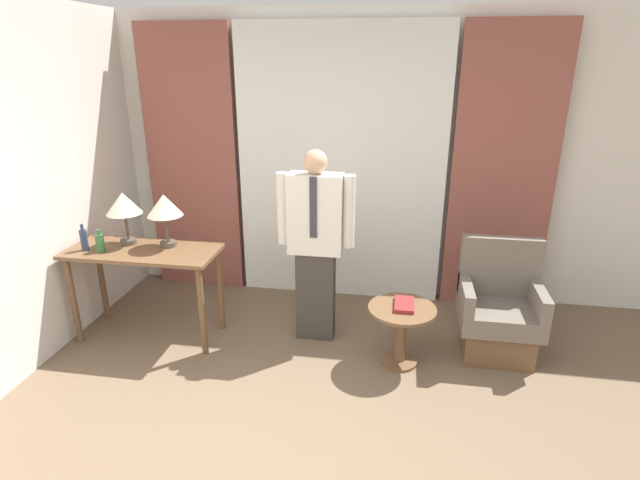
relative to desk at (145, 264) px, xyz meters
The scene contains 13 objects.
wall_back 2.04m from the desk, 39.40° to the left, with size 10.00×0.06×2.70m.
curtain_sheer_center 1.94m from the desk, 36.27° to the left, with size 1.95×0.06×2.58m.
curtain_drape_left 1.25m from the desk, 89.10° to the left, with size 0.90×0.06×2.58m.
curtain_drape_right 3.20m from the desk, 20.26° to the left, with size 0.90×0.06×2.58m.
desk is the anchor object (origin of this frame).
table_lamp_left 0.51m from the desk, 149.81° to the left, with size 0.29×0.29×0.44m.
table_lamp_right 0.51m from the desk, 30.19° to the left, with size 0.29×0.29×0.44m.
bottle_near_edge 0.51m from the desk, 168.56° to the right, with size 0.06×0.06×0.22m.
bottle_by_lamp 0.38m from the desk, 161.76° to the right, with size 0.07×0.07×0.19m.
person 1.43m from the desk, ahead, with size 0.63×0.21×1.61m.
armchair 2.90m from the desk, ahead, with size 0.62×0.53×0.93m.
side_table 2.14m from the desk, ahead, with size 0.52×0.52×0.49m.
book 2.14m from the desk, ahead, with size 0.14×0.25×0.03m.
Camera 1 is at (0.56, -1.97, 2.28)m, focal length 28.00 mm.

